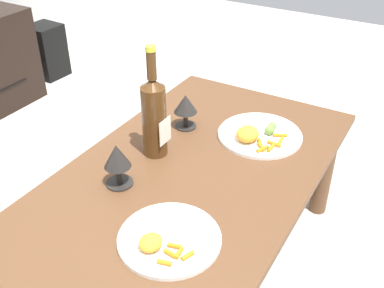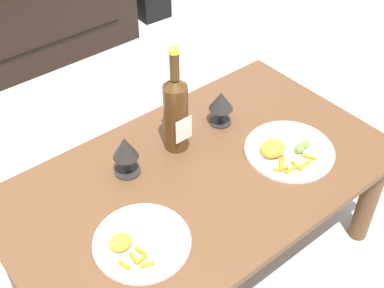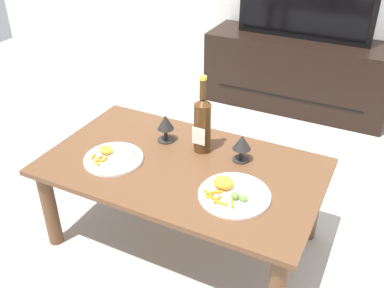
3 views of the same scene
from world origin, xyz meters
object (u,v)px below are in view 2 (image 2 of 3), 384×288
wine_bottle (176,111)px  dinner_plate_right (288,149)px  dining_table (199,190)px  goblet_right (221,103)px  tv_stand (9,17)px  goblet_left (125,150)px  dinner_plate_left (140,241)px

wine_bottle → dinner_plate_right: (0.26, -0.26, -0.13)m
dining_table → wine_bottle: 0.27m
goblet_right → tv_stand: bearing=94.9°
wine_bottle → goblet_left: bearing=179.8°
goblet_left → goblet_right: (0.39, -0.00, -0.01)m
wine_bottle → goblet_right: bearing=0.2°
tv_stand → dinner_plate_left: bearing=-102.2°
dining_table → tv_stand: size_ratio=0.91×
dining_table → goblet_right: (0.22, 0.15, 0.16)m
dining_table → tv_stand: (0.09, 1.71, -0.10)m
wine_bottle → goblet_right: (0.20, 0.00, -0.06)m
goblet_left → dinner_plate_right: 0.53m
dining_table → tv_stand: bearing=87.0°
goblet_left → dinner_plate_left: bearing=-116.9°
goblet_left → tv_stand: bearing=80.5°
tv_stand → dinner_plate_left: (-0.39, -1.81, 0.19)m
goblet_right → dinner_plate_left: (-0.52, -0.26, -0.08)m
wine_bottle → dinner_plate_right: 0.39m
goblet_right → dinner_plate_right: goblet_right is taller
goblet_right → dinner_plate_left: 0.59m
dinner_plate_right → goblet_left: bearing=150.6°
wine_bottle → dinner_plate_left: wine_bottle is taller
dinner_plate_right → dining_table: bearing=160.1°
dining_table → dinner_plate_right: (0.29, -0.10, 0.09)m
wine_bottle → goblet_right: wine_bottle is taller
wine_bottle → goblet_left: size_ratio=2.68×
tv_stand → dinner_plate_left: size_ratio=5.01×
goblet_right → dining_table: bearing=-145.4°
dinner_plate_left → dinner_plate_right: 0.59m
goblet_left → dining_table: bearing=-42.4°
tv_stand → dinner_plate_left: tv_stand is taller
goblet_left → goblet_right: bearing=-0.0°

